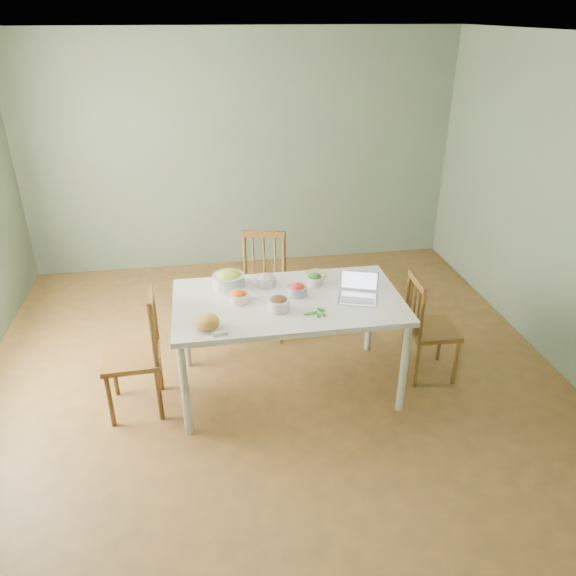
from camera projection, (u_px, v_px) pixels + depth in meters
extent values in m
cube|color=#523B21|center=(273.00, 378.00, 4.73)|extent=(5.00, 5.00, 0.00)
cube|color=white|center=(268.00, 35.00, 3.50)|extent=(5.00, 5.00, 0.00)
cube|color=slate|center=(242.00, 154.00, 6.31)|extent=(5.00, 0.00, 2.70)
cube|color=slate|center=(367.00, 486.00, 1.92)|extent=(5.00, 0.00, 2.70)
cube|color=slate|center=(573.00, 214.00, 4.48)|extent=(0.00, 5.00, 2.70)
ellipsoid|color=#B88939|center=(207.00, 322.00, 3.83)|extent=(0.21, 0.21, 0.11)
cube|color=silver|center=(220.00, 333.00, 3.78)|extent=(0.11, 0.04, 0.03)
cylinder|color=#C6B091|center=(316.00, 274.00, 4.64)|extent=(0.22, 0.22, 0.02)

